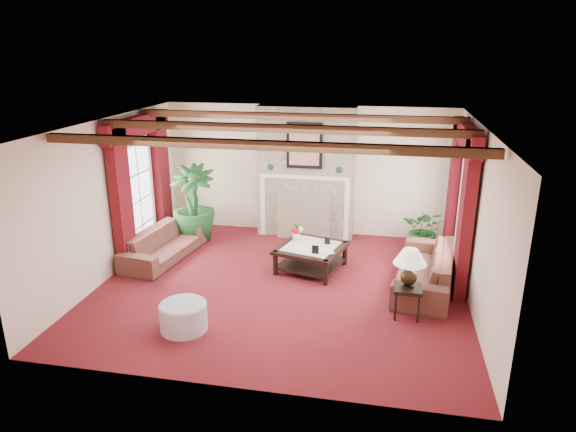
% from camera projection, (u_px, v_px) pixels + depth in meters
% --- Properties ---
extents(floor, '(6.00, 6.00, 0.00)m').
position_uv_depth(floor, '(281.00, 286.00, 8.61)').
color(floor, '#500E10').
rests_on(floor, ground).
extents(ceiling, '(6.00, 6.00, 0.00)m').
position_uv_depth(ceiling, '(280.00, 124.00, 7.76)').
color(ceiling, white).
rests_on(ceiling, floor).
extents(back_wall, '(6.00, 0.02, 2.70)m').
position_uv_depth(back_wall, '(307.00, 170.00, 10.75)').
color(back_wall, beige).
rests_on(back_wall, ground).
extents(left_wall, '(0.02, 5.50, 2.70)m').
position_uv_depth(left_wall, '(108.00, 199.00, 8.73)').
color(left_wall, beige).
rests_on(left_wall, ground).
extents(right_wall, '(0.02, 5.50, 2.70)m').
position_uv_depth(right_wall, '(478.00, 221.00, 7.64)').
color(right_wall, beige).
rests_on(right_wall, ground).
extents(ceiling_beams, '(6.00, 3.00, 0.12)m').
position_uv_depth(ceiling_beams, '(280.00, 128.00, 7.78)').
color(ceiling_beams, '#371D11').
rests_on(ceiling_beams, ceiling).
extents(fireplace, '(2.00, 0.52, 2.70)m').
position_uv_depth(fireplace, '(307.00, 106.00, 10.13)').
color(fireplace, '#9C8865').
rests_on(fireplace, ground).
extents(french_door_left, '(0.10, 1.10, 2.16)m').
position_uv_depth(french_door_left, '(133.00, 143.00, 9.41)').
color(french_door_left, white).
rests_on(french_door_left, ground).
extents(french_door_right, '(0.10, 1.10, 2.16)m').
position_uv_depth(french_door_right, '(472.00, 156.00, 8.33)').
color(french_door_right, white).
rests_on(french_door_right, ground).
extents(curtains_left, '(0.20, 2.40, 2.55)m').
position_uv_depth(curtains_left, '(137.00, 120.00, 9.25)').
color(curtains_left, '#4C0A13').
rests_on(curtains_left, ground).
extents(curtains_right, '(0.20, 2.40, 2.55)m').
position_uv_depth(curtains_right, '(467.00, 130.00, 8.22)').
color(curtains_right, '#4C0A13').
rests_on(curtains_right, ground).
extents(sofa_left, '(2.11, 1.11, 0.76)m').
position_uv_depth(sofa_left, '(163.00, 240.00, 9.60)').
color(sofa_left, '#3F111B').
rests_on(sofa_left, ground).
extents(sofa_right, '(2.37, 1.22, 0.86)m').
position_uv_depth(sofa_right, '(425.00, 262.00, 8.48)').
color(sofa_right, '#3F111B').
rests_on(sofa_right, ground).
extents(potted_palm, '(1.36, 1.84, 0.88)m').
position_uv_depth(potted_palm, '(194.00, 220.00, 10.49)').
color(potted_palm, black).
rests_on(potted_palm, ground).
extents(small_plant, '(1.24, 1.28, 0.69)m').
position_uv_depth(small_plant, '(424.00, 235.00, 9.96)').
color(small_plant, black).
rests_on(small_plant, ground).
extents(coffee_table, '(1.33, 1.33, 0.44)m').
position_uv_depth(coffee_table, '(311.00, 258.00, 9.18)').
color(coffee_table, black).
rests_on(coffee_table, ground).
extents(side_table, '(0.48, 0.48, 0.48)m').
position_uv_depth(side_table, '(407.00, 301.00, 7.58)').
color(side_table, black).
rests_on(side_table, ground).
extents(ottoman, '(0.67, 0.67, 0.39)m').
position_uv_depth(ottoman, '(184.00, 317.00, 7.24)').
color(ottoman, '#A49FB5').
rests_on(ottoman, ground).
extents(table_lamp, '(0.48, 0.48, 0.61)m').
position_uv_depth(table_lamp, '(409.00, 268.00, 7.41)').
color(table_lamp, black).
rests_on(table_lamp, side_table).
extents(flower_vase, '(0.21, 0.22, 0.17)m').
position_uv_depth(flower_vase, '(297.00, 236.00, 9.38)').
color(flower_vase, silver).
rests_on(flower_vase, coffee_table).
extents(book, '(0.24, 0.20, 0.30)m').
position_uv_depth(book, '(320.00, 245.00, 8.79)').
color(book, black).
rests_on(book, coffee_table).
extents(photo_frame_a, '(0.12, 0.03, 0.16)m').
position_uv_depth(photo_frame_a, '(315.00, 250.00, 8.75)').
color(photo_frame_a, black).
rests_on(photo_frame_a, coffee_table).
extents(photo_frame_b, '(0.11, 0.04, 0.13)m').
position_uv_depth(photo_frame_b, '(327.00, 241.00, 9.17)').
color(photo_frame_b, black).
rests_on(photo_frame_b, coffee_table).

